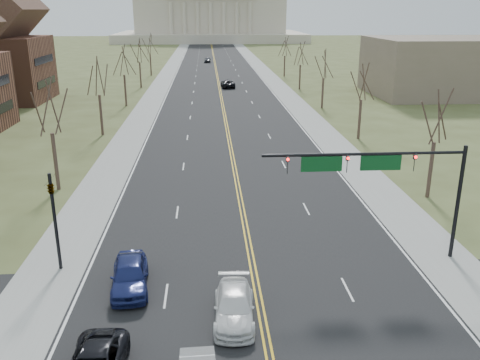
{
  "coord_description": "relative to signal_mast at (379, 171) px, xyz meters",
  "views": [
    {
      "loc": [
        -2.56,
        -14.27,
        14.73
      ],
      "look_at": [
        -0.28,
        20.53,
        3.0
      ],
      "focal_mm": 38.0,
      "sensor_mm": 36.0,
      "label": 1
    }
  ],
  "objects": [
    {
      "name": "road",
      "position": [
        -7.45,
        96.5,
        -5.76
      ],
      "size": [
        20.0,
        380.0,
        0.01
      ],
      "primitive_type": "cube",
      "color": "black",
      "rests_on": "ground"
    },
    {
      "name": "cross_road",
      "position": [
        -7.45,
        -7.5,
        -5.76
      ],
      "size": [
        120.0,
        14.0,
        0.01
      ],
      "primitive_type": "cube",
      "color": "black",
      "rests_on": "ground"
    },
    {
      "name": "sidewalk_left",
      "position": [
        -19.45,
        96.5,
        -5.75
      ],
      "size": [
        4.0,
        380.0,
        0.03
      ],
      "primitive_type": "cube",
      "color": "gray",
      "rests_on": "ground"
    },
    {
      "name": "sidewalk_right",
      "position": [
        4.55,
        96.5,
        -5.75
      ],
      "size": [
        4.0,
        380.0,
        0.03
      ],
      "primitive_type": "cube",
      "color": "gray",
      "rests_on": "ground"
    },
    {
      "name": "center_line",
      "position": [
        -7.45,
        96.5,
        -5.75
      ],
      "size": [
        0.42,
        380.0,
        0.01
      ],
      "primitive_type": "cube",
      "color": "gold",
      "rests_on": "road"
    },
    {
      "name": "edge_line_left",
      "position": [
        -17.25,
        96.5,
        -5.75
      ],
      "size": [
        0.15,
        380.0,
        0.01
      ],
      "primitive_type": "cube",
      "color": "silver",
      "rests_on": "road"
    },
    {
      "name": "edge_line_right",
      "position": [
        2.35,
        96.5,
        -5.75
      ],
      "size": [
        0.15,
        380.0,
        0.01
      ],
      "primitive_type": "cube",
      "color": "silver",
      "rests_on": "road"
    },
    {
      "name": "capitol",
      "position": [
        -7.45,
        236.41,
        8.44
      ],
      "size": [
        90.0,
        60.0,
        50.0
      ],
      "color": "beige",
      "rests_on": "ground"
    },
    {
      "name": "signal_mast",
      "position": [
        0.0,
        0.0,
        0.0
      ],
      "size": [
        12.12,
        0.44,
        7.2
      ],
      "color": "black",
      "rests_on": "ground"
    },
    {
      "name": "signal_left",
      "position": [
        -18.95,
        0.0,
        -2.05
      ],
      "size": [
        0.32,
        0.36,
        6.0
      ],
      "color": "black",
      "rests_on": "ground"
    },
    {
      "name": "tree_r_0",
      "position": [
        8.05,
        10.5,
        0.79
      ],
      "size": [
        3.74,
        3.74,
        8.5
      ],
      "color": "#3E2C24",
      "rests_on": "ground"
    },
    {
      "name": "tree_l_0",
      "position": [
        -22.95,
        14.5,
        1.18
      ],
      "size": [
        3.96,
        3.96,
        9.0
      ],
      "color": "#3E2C24",
      "rests_on": "ground"
    },
    {
      "name": "tree_r_1",
      "position": [
        8.05,
        30.5,
        0.79
      ],
      "size": [
        3.74,
        3.74,
        8.5
      ],
      "color": "#3E2C24",
      "rests_on": "ground"
    },
    {
      "name": "tree_l_1",
      "position": [
        -22.95,
        34.5,
        1.18
      ],
      "size": [
        3.96,
        3.96,
        9.0
      ],
      "color": "#3E2C24",
      "rests_on": "ground"
    },
    {
      "name": "tree_r_2",
      "position": [
        8.05,
        50.5,
        0.79
      ],
      "size": [
        3.74,
        3.74,
        8.5
      ],
      "color": "#3E2C24",
      "rests_on": "ground"
    },
    {
      "name": "tree_l_2",
      "position": [
        -22.95,
        54.5,
        1.18
      ],
      "size": [
        3.96,
        3.96,
        9.0
      ],
      "color": "#3E2C24",
      "rests_on": "ground"
    },
    {
      "name": "tree_r_3",
      "position": [
        8.05,
        70.5,
        0.79
      ],
      "size": [
        3.74,
        3.74,
        8.5
      ],
      "color": "#3E2C24",
      "rests_on": "ground"
    },
    {
      "name": "tree_l_3",
      "position": [
        -22.95,
        74.5,
        1.18
      ],
      "size": [
        3.96,
        3.96,
        9.0
      ],
      "color": "#3E2C24",
      "rests_on": "ground"
    },
    {
      "name": "tree_r_4",
      "position": [
        8.05,
        90.5,
        0.79
      ],
      "size": [
        3.74,
        3.74,
        8.5
      ],
      "color": "#3E2C24",
      "rests_on": "ground"
    },
    {
      "name": "tree_l_4",
      "position": [
        -22.95,
        94.5,
        1.18
      ],
      "size": [
        3.96,
        3.96,
        9.0
      ],
      "color": "#3E2C24",
      "rests_on": "ground"
    },
    {
      "name": "bldg_right_mass",
      "position": [
        32.55,
        62.5,
        -0.76
      ],
      "size": [
        25.0,
        20.0,
        10.0
      ],
      "primitive_type": "cube",
      "color": "#6F604E",
      "rests_on": "ground"
    },
    {
      "name": "car_sb_inner_second",
      "position": [
        -8.87,
        -5.89,
        -5.04
      ],
      "size": [
        2.21,
        4.95,
        1.41
      ],
      "primitive_type": "imported",
      "rotation": [
        0.0,
        0.0,
        -0.05
      ],
      "color": "silver",
      "rests_on": "road"
    },
    {
      "name": "car_sb_outer_second",
      "position": [
        -14.45,
        -2.59,
        -4.91
      ],
      "size": [
        2.45,
        5.07,
        1.67
      ],
      "primitive_type": "imported",
      "rotation": [
        0.0,
        0.0,
        0.1
      ],
      "color": "navy",
      "rests_on": "road"
    },
    {
      "name": "car_far_nb",
      "position": [
        -5.73,
        73.9,
        -4.97
      ],
      "size": [
        2.78,
        5.67,
        1.55
      ],
      "primitive_type": "imported",
      "rotation": [
        0.0,
        0.0,
        3.18
      ],
      "color": "black",
      "rests_on": "road"
    },
    {
      "name": "car_far_sb",
      "position": [
        -9.53,
        124.64,
        -4.98
      ],
      "size": [
        2.05,
        4.61,
        1.54
      ],
      "primitive_type": "imported",
      "rotation": [
        0.0,
        0.0,
        -0.05
      ],
      "color": "#4B4D53",
      "rests_on": "road"
    }
  ]
}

